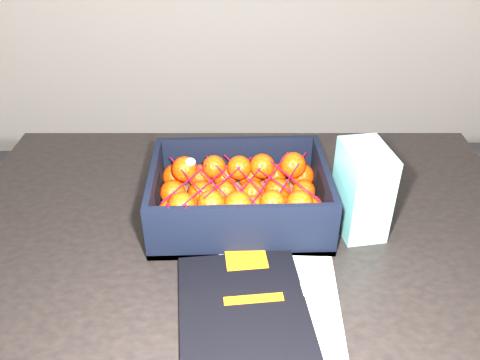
{
  "coord_description": "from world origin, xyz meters",
  "views": [
    {
      "loc": [
        0.13,
        -0.72,
        1.39
      ],
      "look_at": [
        0.15,
        0.08,
        0.86
      ],
      "focal_mm": 37.13,
      "sensor_mm": 36.0,
      "label": 1
    }
  ],
  "objects_px": {
    "table": "(244,259)",
    "magazine_stack": "(262,314)",
    "retail_carton": "(362,190)",
    "produce_crate": "(239,201)"
  },
  "relations": [
    {
      "from": "magazine_stack",
      "to": "produce_crate",
      "type": "bearing_deg",
      "value": 95.63
    },
    {
      "from": "magazine_stack",
      "to": "retail_carton",
      "type": "height_order",
      "value": "retail_carton"
    },
    {
      "from": "table",
      "to": "retail_carton",
      "type": "height_order",
      "value": "retail_carton"
    },
    {
      "from": "table",
      "to": "retail_carton",
      "type": "bearing_deg",
      "value": -4.72
    },
    {
      "from": "table",
      "to": "magazine_stack",
      "type": "bearing_deg",
      "value": -85.69
    },
    {
      "from": "magazine_stack",
      "to": "retail_carton",
      "type": "xyz_separation_m",
      "value": [
        0.21,
        0.23,
        0.08
      ]
    },
    {
      "from": "retail_carton",
      "to": "table",
      "type": "bearing_deg",
      "value": 167.74
    },
    {
      "from": "magazine_stack",
      "to": "table",
      "type": "bearing_deg",
      "value": 94.31
    },
    {
      "from": "magazine_stack",
      "to": "produce_crate",
      "type": "relative_size",
      "value": 0.89
    },
    {
      "from": "retail_carton",
      "to": "produce_crate",
      "type": "bearing_deg",
      "value": 162.12
    }
  ]
}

